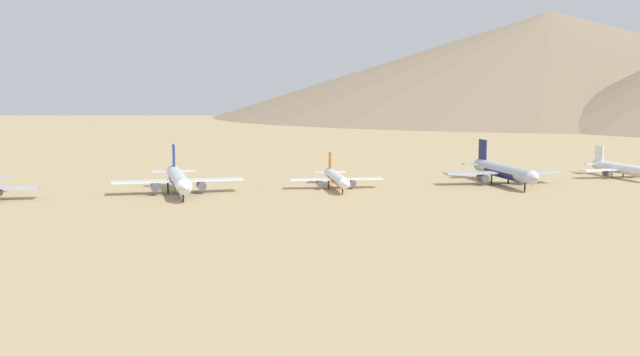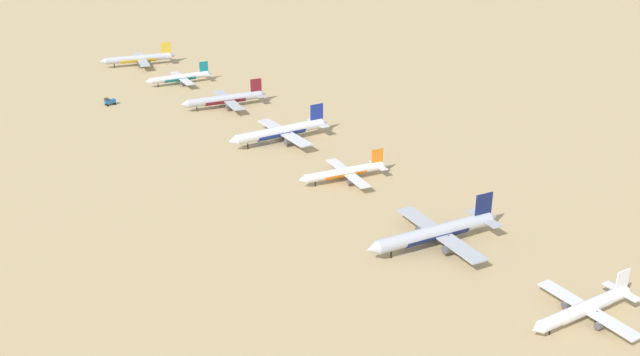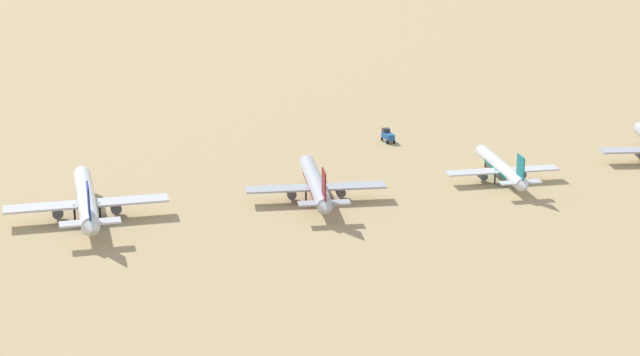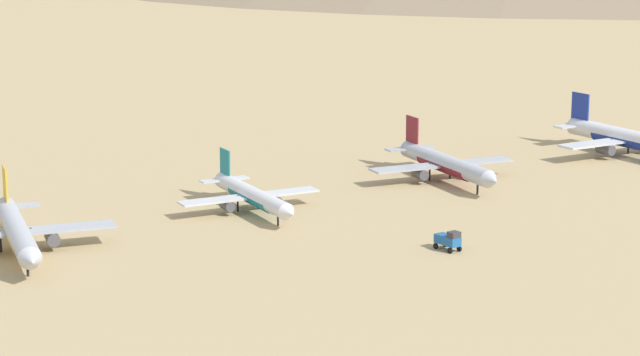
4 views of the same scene
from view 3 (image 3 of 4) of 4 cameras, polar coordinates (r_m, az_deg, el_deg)
name	(u,v)px [view 3 (image 3 of 4)]	position (r m, az deg, el deg)	size (l,w,h in m)	color
ground_plane	(97,213)	(283.95, -11.22, -1.75)	(1929.89, 1929.89, 0.00)	tan
parked_jet_1	(501,168)	(306.38, 9.16, 0.52)	(38.21, 31.16, 11.02)	silver
parked_jet_2	(315,184)	(286.97, -0.23, -0.30)	(44.35, 36.03, 12.79)	#B2B7C1
parked_jet_3	(86,200)	(279.45, -11.76, -1.08)	(48.63, 39.80, 14.08)	silver
service_truck	(388,135)	(340.94, 3.45, 2.18)	(5.63, 3.95, 3.90)	#1E5999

